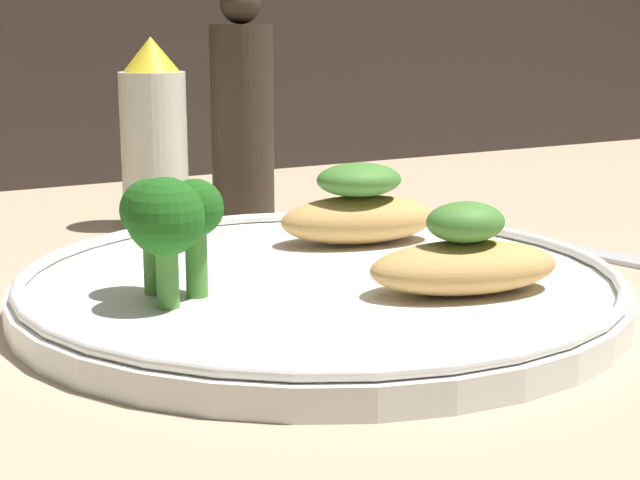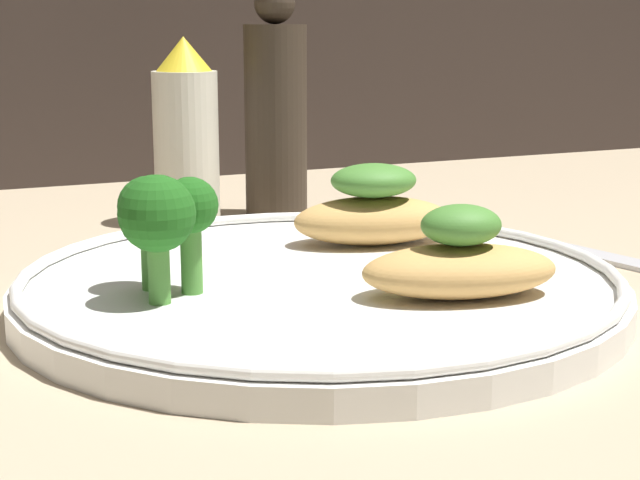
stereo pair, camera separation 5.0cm
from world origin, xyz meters
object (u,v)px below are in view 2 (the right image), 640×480
object	(u,v)px
pepper_grinder	(276,112)
broccoli_bunch	(162,214)
sauce_bottle	(186,136)
plate	(320,286)

from	to	relation	value
pepper_grinder	broccoli_bunch	bearing A→B (deg)	-122.96
broccoli_bunch	sauce_bottle	xyz separation A→B (cm)	(8.18, 23.17, 0.96)
broccoli_bunch	pepper_grinder	world-z (taller)	pepper_grinder
broccoli_bunch	pepper_grinder	size ratio (longest dim) A/B	0.35
broccoli_bunch	pepper_grinder	xyz separation A→B (cm)	(15.02, 23.17, 2.35)
broccoli_bunch	plate	bearing A→B (deg)	0.39
plate	sauce_bottle	world-z (taller)	sauce_bottle
sauce_bottle	pepper_grinder	distance (cm)	6.99
plate	pepper_grinder	distance (cm)	25.04
plate	broccoli_bunch	size ratio (longest dim) A/B	5.14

